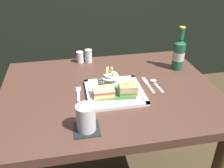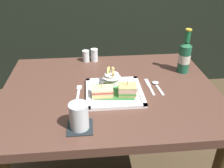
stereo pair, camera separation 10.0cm
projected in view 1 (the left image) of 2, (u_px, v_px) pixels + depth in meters
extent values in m
cube|color=#523429|center=(109.00, 92.00, 1.22)|extent=(1.05, 0.80, 0.04)
cylinder|color=brown|center=(32.00, 122.00, 1.61)|extent=(0.06, 0.06, 0.70)
cylinder|color=brown|center=(164.00, 106.00, 1.76)|extent=(0.06, 0.06, 0.70)
cube|color=white|center=(115.00, 93.00, 1.17)|extent=(0.27, 0.27, 0.01)
cube|color=#2D682E|center=(115.00, 92.00, 1.17)|extent=(0.20, 0.17, 0.00)
cube|color=white|center=(120.00, 106.00, 1.07)|extent=(0.27, 0.02, 0.01)
cube|color=white|center=(110.00, 79.00, 1.27)|extent=(0.27, 0.02, 0.01)
cube|color=white|center=(89.00, 94.00, 1.15)|extent=(0.02, 0.27, 0.01)
cube|color=white|center=(140.00, 89.00, 1.19)|extent=(0.02, 0.27, 0.01)
cube|color=#DAB882|center=(104.00, 95.00, 1.14)|extent=(0.10, 0.07, 0.01)
cube|color=#ECD47A|center=(104.00, 94.00, 1.13)|extent=(0.10, 0.07, 0.01)
cube|color=#D3C27E|center=(103.00, 92.00, 1.13)|extent=(0.10, 0.07, 0.01)
cube|color=#BF443C|center=(103.00, 91.00, 1.12)|extent=(0.10, 0.07, 0.01)
cube|color=#E2BF88|center=(103.00, 89.00, 1.12)|extent=(0.10, 0.07, 0.01)
cylinder|color=tan|center=(103.00, 89.00, 1.12)|extent=(0.00, 0.00, 0.07)
cube|color=tan|center=(128.00, 93.00, 1.16)|extent=(0.09, 0.07, 0.01)
cube|color=#518E42|center=(128.00, 91.00, 1.15)|extent=(0.09, 0.07, 0.01)
cube|color=tan|center=(128.00, 89.00, 1.15)|extent=(0.09, 0.07, 0.01)
cube|color=pink|center=(128.00, 87.00, 1.14)|extent=(0.09, 0.07, 0.01)
cube|color=tan|center=(128.00, 85.00, 1.14)|extent=(0.09, 0.07, 0.01)
cylinder|color=tan|center=(128.00, 86.00, 1.14)|extent=(0.00, 0.00, 0.08)
cylinder|color=white|center=(111.00, 79.00, 1.22)|extent=(0.07, 0.07, 0.06)
cone|color=white|center=(111.00, 75.00, 1.21)|extent=(0.09, 0.09, 0.03)
cube|color=#F4CE67|center=(111.00, 73.00, 1.22)|extent=(0.02, 0.01, 0.05)
cube|color=#E9D277|center=(108.00, 72.00, 1.22)|extent=(0.01, 0.01, 0.06)
cube|color=#ECDC79|center=(107.00, 74.00, 1.20)|extent=(0.01, 0.03, 0.06)
cube|color=#DCBB5F|center=(113.00, 77.00, 1.19)|extent=(0.02, 0.01, 0.05)
cube|color=#F3D187|center=(112.00, 73.00, 1.20)|extent=(0.01, 0.01, 0.06)
cylinder|color=#1D5E40|center=(178.00, 56.00, 1.37)|extent=(0.06, 0.06, 0.15)
cone|color=#215C3B|center=(181.00, 41.00, 1.33)|extent=(0.06, 0.06, 0.02)
cylinder|color=#1C693B|center=(182.00, 34.00, 1.31)|extent=(0.03, 0.03, 0.06)
cylinder|color=gold|center=(183.00, 28.00, 1.29)|extent=(0.03, 0.03, 0.01)
cylinder|color=beige|center=(178.00, 56.00, 1.37)|extent=(0.06, 0.06, 0.05)
cube|color=black|center=(87.00, 129.00, 0.95)|extent=(0.10, 0.10, 0.00)
cylinder|color=silver|center=(86.00, 118.00, 0.92)|extent=(0.07, 0.07, 0.11)
cylinder|color=silver|center=(86.00, 125.00, 0.94)|extent=(0.07, 0.07, 0.04)
cube|color=silver|center=(79.00, 96.00, 1.16)|extent=(0.02, 0.09, 0.00)
cube|color=silver|center=(78.00, 89.00, 1.21)|extent=(0.03, 0.04, 0.00)
cube|color=silver|center=(151.00, 88.00, 1.21)|extent=(0.02, 0.09, 0.00)
cube|color=silver|center=(145.00, 81.00, 1.28)|extent=(0.02, 0.07, 0.00)
cube|color=silver|center=(159.00, 88.00, 1.22)|extent=(0.02, 0.10, 0.00)
ellipsoid|color=silver|center=(153.00, 80.00, 1.27)|extent=(0.04, 0.03, 0.01)
cylinder|color=silver|center=(80.00, 58.00, 1.47)|extent=(0.04, 0.04, 0.06)
cylinder|color=white|center=(80.00, 60.00, 1.47)|extent=(0.04, 0.04, 0.03)
cylinder|color=silver|center=(80.00, 53.00, 1.45)|extent=(0.04, 0.04, 0.01)
cylinder|color=silver|center=(89.00, 57.00, 1.47)|extent=(0.04, 0.04, 0.07)
cylinder|color=#312622|center=(89.00, 59.00, 1.48)|extent=(0.04, 0.04, 0.04)
cylinder|color=silver|center=(88.00, 51.00, 1.45)|extent=(0.04, 0.04, 0.01)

